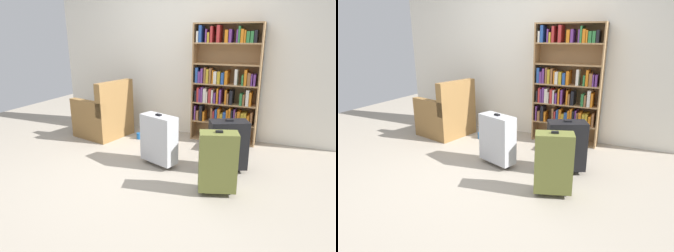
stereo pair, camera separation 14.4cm
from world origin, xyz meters
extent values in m
plane|color=#9E9384|center=(0.00, 0.00, 0.00)|extent=(8.23, 8.23, 0.00)
cube|color=silver|center=(0.00, 1.79, 1.30)|extent=(4.70, 0.10, 2.60)
cube|color=#A87F51|center=(0.14, 1.59, 0.87)|extent=(0.02, 0.27, 1.73)
cube|color=#A87F51|center=(1.08, 1.59, 0.87)|extent=(0.02, 0.27, 1.73)
cube|color=#A87F51|center=(0.61, 1.71, 0.87)|extent=(0.97, 0.02, 1.73)
cube|color=#A87F51|center=(0.61, 1.59, 0.01)|extent=(0.93, 0.25, 0.02)
cube|color=#A87F51|center=(0.61, 1.59, 0.30)|extent=(0.93, 0.25, 0.02)
cube|color=#A87F51|center=(0.61, 1.59, 0.59)|extent=(0.93, 0.25, 0.02)
cube|color=#A87F51|center=(0.61, 1.59, 0.88)|extent=(0.93, 0.25, 0.02)
cube|color=#A87F51|center=(0.61, 1.59, 1.16)|extent=(0.93, 0.25, 0.02)
cube|color=#A87F51|center=(0.61, 1.59, 1.45)|extent=(0.93, 0.25, 0.02)
cube|color=#A87F51|center=(0.61, 1.59, 1.72)|extent=(0.93, 0.25, 0.02)
cube|color=#66337F|center=(0.18, 1.54, 0.42)|extent=(0.02, 0.16, 0.22)
cube|color=brown|center=(0.22, 1.55, 0.38)|extent=(0.04, 0.17, 0.15)
cube|color=black|center=(0.28, 1.54, 0.43)|extent=(0.04, 0.16, 0.23)
cube|color=orange|center=(0.32, 1.54, 0.38)|extent=(0.03, 0.16, 0.15)
cube|color=brown|center=(0.44, 1.57, 0.41)|extent=(0.03, 0.20, 0.21)
cube|color=#B22D2D|center=(0.47, 1.57, 0.39)|extent=(0.02, 0.21, 0.17)
cube|color=#264C99|center=(0.51, 1.57, 0.41)|extent=(0.03, 0.21, 0.20)
cube|color=orange|center=(0.55, 1.56, 0.41)|extent=(0.04, 0.18, 0.21)
cube|color=gold|center=(0.59, 1.54, 0.38)|extent=(0.04, 0.15, 0.14)
cube|color=#264C99|center=(0.64, 1.56, 0.39)|extent=(0.04, 0.20, 0.17)
cube|color=orange|center=(0.68, 1.56, 0.41)|extent=(0.03, 0.20, 0.20)
cube|color=orange|center=(0.71, 1.54, 0.42)|extent=(0.03, 0.15, 0.23)
cube|color=black|center=(0.74, 1.58, 0.41)|extent=(0.03, 0.22, 0.20)
cube|color=#66337F|center=(0.78, 1.56, 0.42)|extent=(0.02, 0.19, 0.22)
cube|color=brown|center=(0.80, 1.57, 0.40)|extent=(0.02, 0.22, 0.18)
cube|color=orange|center=(0.84, 1.55, 0.41)|extent=(0.04, 0.16, 0.19)
cube|color=gold|center=(0.89, 1.57, 0.40)|extent=(0.04, 0.22, 0.17)
cube|color=gold|center=(0.93, 1.56, 0.40)|extent=(0.04, 0.20, 0.18)
cube|color=orange|center=(0.98, 1.57, 0.38)|extent=(0.04, 0.22, 0.15)
cube|color=brown|center=(1.02, 1.56, 0.41)|extent=(0.03, 0.19, 0.20)
cube|color=black|center=(0.19, 1.57, 0.68)|extent=(0.02, 0.21, 0.17)
cube|color=#B22D2D|center=(0.22, 1.56, 0.70)|extent=(0.03, 0.19, 0.22)
cube|color=#66337F|center=(0.25, 1.57, 0.70)|extent=(0.02, 0.22, 0.20)
cube|color=#66337F|center=(0.28, 1.54, 0.71)|extent=(0.03, 0.15, 0.22)
cube|color=silver|center=(0.33, 1.57, 0.70)|extent=(0.04, 0.21, 0.21)
cube|color=silver|center=(0.36, 1.57, 0.68)|extent=(0.02, 0.22, 0.16)
cube|color=#B22D2D|center=(0.40, 1.56, 0.70)|extent=(0.04, 0.20, 0.21)
cube|color=silver|center=(0.44, 1.55, 0.70)|extent=(0.02, 0.17, 0.20)
cube|color=#66337F|center=(0.48, 1.54, 0.68)|extent=(0.03, 0.16, 0.16)
cube|color=orange|center=(0.52, 1.55, 0.71)|extent=(0.02, 0.18, 0.22)
cube|color=#66337F|center=(0.56, 1.58, 0.70)|extent=(0.03, 0.22, 0.21)
cube|color=orange|center=(0.64, 1.57, 0.70)|extent=(0.02, 0.22, 0.21)
cube|color=brown|center=(0.67, 1.54, 0.68)|extent=(0.02, 0.15, 0.16)
cube|color=black|center=(0.72, 1.57, 0.70)|extent=(0.04, 0.21, 0.20)
cube|color=#2D7238|center=(0.86, 1.55, 0.68)|extent=(0.04, 0.16, 0.17)
cube|color=brown|center=(0.90, 1.56, 0.68)|extent=(0.03, 0.19, 0.16)
cube|color=silver|center=(0.95, 1.57, 0.71)|extent=(0.04, 0.22, 0.23)
cube|color=orange|center=(0.99, 1.56, 0.69)|extent=(0.03, 0.19, 0.19)
cube|color=#264C99|center=(0.19, 1.54, 1.00)|extent=(0.04, 0.16, 0.22)
cube|color=#66337F|center=(0.23, 1.57, 0.97)|extent=(0.03, 0.21, 0.17)
cube|color=#66337F|center=(0.27, 1.56, 0.99)|extent=(0.03, 0.19, 0.21)
cube|color=brown|center=(0.32, 1.54, 1.00)|extent=(0.03, 0.15, 0.23)
cube|color=gold|center=(0.35, 1.56, 0.99)|extent=(0.04, 0.19, 0.20)
cube|color=brown|center=(0.40, 1.55, 0.99)|extent=(0.03, 0.16, 0.22)
cube|color=orange|center=(0.44, 1.54, 0.98)|extent=(0.02, 0.16, 0.19)
cube|color=silver|center=(0.47, 1.56, 0.97)|extent=(0.04, 0.18, 0.18)
cube|color=gold|center=(0.52, 1.55, 0.97)|extent=(0.04, 0.17, 0.18)
cube|color=#264C99|center=(0.58, 1.55, 0.97)|extent=(0.04, 0.17, 0.16)
cube|color=orange|center=(0.63, 1.57, 0.98)|extent=(0.04, 0.22, 0.19)
cube|color=silver|center=(0.77, 1.54, 1.00)|extent=(0.04, 0.16, 0.22)
cube|color=#2D7238|center=(0.86, 1.54, 0.96)|extent=(0.02, 0.15, 0.15)
cube|color=orange|center=(0.90, 1.56, 0.99)|extent=(0.04, 0.20, 0.22)
cube|color=brown|center=(0.95, 1.56, 0.97)|extent=(0.04, 0.19, 0.18)
cube|color=#66337F|center=(0.98, 1.54, 0.97)|extent=(0.02, 0.15, 0.16)
cube|color=#66337F|center=(1.02, 1.55, 0.96)|extent=(0.03, 0.17, 0.16)
cube|color=silver|center=(0.19, 1.55, 1.54)|extent=(0.03, 0.16, 0.15)
cube|color=#264C99|center=(0.23, 1.56, 1.58)|extent=(0.04, 0.19, 0.23)
cube|color=#66337F|center=(0.32, 1.57, 1.55)|extent=(0.02, 0.21, 0.18)
cube|color=gold|center=(0.35, 1.57, 1.53)|extent=(0.03, 0.22, 0.14)
cube|color=#B22D2D|center=(0.39, 1.56, 1.57)|extent=(0.03, 0.19, 0.22)
cube|color=#B22D2D|center=(0.49, 1.57, 1.58)|extent=(0.04, 0.21, 0.23)
cube|color=orange|center=(0.60, 1.56, 1.55)|extent=(0.04, 0.20, 0.17)
cube|color=#66337F|center=(0.65, 1.56, 1.55)|extent=(0.04, 0.20, 0.17)
cube|color=#66337F|center=(0.75, 1.57, 1.55)|extent=(0.02, 0.21, 0.17)
cube|color=#2D7238|center=(0.77, 1.57, 1.57)|extent=(0.03, 0.22, 0.22)
cube|color=orange|center=(0.81, 1.54, 1.55)|extent=(0.04, 0.15, 0.18)
cube|color=orange|center=(0.85, 1.56, 1.54)|extent=(0.02, 0.19, 0.16)
cube|color=#2D7238|center=(0.89, 1.56, 1.54)|extent=(0.04, 0.19, 0.15)
cube|color=#2D7238|center=(0.94, 1.57, 1.54)|extent=(0.04, 0.21, 0.15)
cube|color=black|center=(0.99, 1.57, 1.54)|extent=(0.04, 0.22, 0.16)
cube|color=olive|center=(-1.25, 1.13, 0.20)|extent=(0.84, 0.84, 0.40)
cube|color=tan|center=(-1.25, 1.13, 0.44)|extent=(0.67, 0.61, 0.08)
cube|color=olive|center=(-0.97, 1.06, 0.65)|extent=(0.27, 0.71, 0.50)
cube|color=olive|center=(-1.19, 1.42, 0.51)|extent=(0.71, 0.25, 0.22)
cube|color=olive|center=(-1.32, 0.83, 0.51)|extent=(0.71, 0.25, 0.22)
cylinder|color=#1959A5|center=(-0.62, 1.15, 0.05)|extent=(0.08, 0.08, 0.10)
torus|color=#1959A5|center=(-0.57, 1.15, 0.05)|extent=(0.06, 0.01, 0.06)
cube|color=black|center=(0.72, 1.21, 0.09)|extent=(0.40, 0.29, 0.17)
cube|color=black|center=(0.72, 1.21, 0.18)|extent=(0.41, 0.30, 0.04)
cube|color=#B7BABF|center=(0.06, 0.40, 0.34)|extent=(0.50, 0.34, 0.59)
cube|color=black|center=(0.06, 0.40, 0.65)|extent=(0.08, 0.06, 0.02)
cylinder|color=black|center=(-0.09, 0.46, 0.03)|extent=(0.06, 0.06, 0.05)
cylinder|color=black|center=(0.21, 0.35, 0.03)|extent=(0.06, 0.06, 0.05)
cube|color=brown|center=(0.89, -0.01, 0.35)|extent=(0.42, 0.30, 0.61)
cube|color=black|center=(0.89, -0.01, 0.67)|extent=(0.08, 0.06, 0.02)
cylinder|color=black|center=(0.77, -0.05, 0.03)|extent=(0.06, 0.06, 0.05)
cylinder|color=black|center=(1.01, 0.03, 0.03)|extent=(0.06, 0.06, 0.05)
cube|color=black|center=(0.88, 0.55, 0.33)|extent=(0.49, 0.39, 0.57)
cube|color=black|center=(0.88, 0.55, 0.63)|extent=(0.09, 0.08, 0.02)
cylinder|color=black|center=(0.74, 0.49, 0.03)|extent=(0.07, 0.07, 0.05)
cylinder|color=black|center=(1.02, 0.62, 0.03)|extent=(0.07, 0.07, 0.05)
camera|label=1|loc=(1.43, -2.62, 1.54)|focal=30.75mm
camera|label=2|loc=(1.56, -2.56, 1.54)|focal=30.75mm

